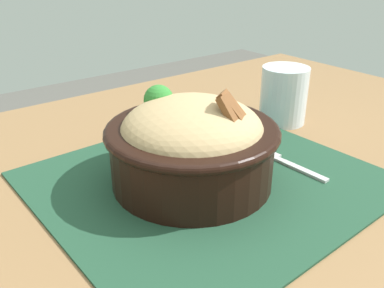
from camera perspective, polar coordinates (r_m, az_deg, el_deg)
name	(u,v)px	position (r m, az deg, el deg)	size (l,w,h in m)	color
table	(213,235)	(0.55, 2.86, -12.40)	(1.20, 0.84, 0.76)	olive
placemat	(205,180)	(0.52, 1.81, -4.98)	(0.39, 0.36, 0.00)	#1E422D
bowl	(192,142)	(0.49, -0.03, 0.27)	(0.24, 0.24, 0.12)	black
fork	(281,161)	(0.57, 12.12, -2.24)	(0.02, 0.13, 0.00)	#BCBCBC
drinking_glass	(283,99)	(0.70, 12.44, 6.12)	(0.08, 0.08, 0.09)	silver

